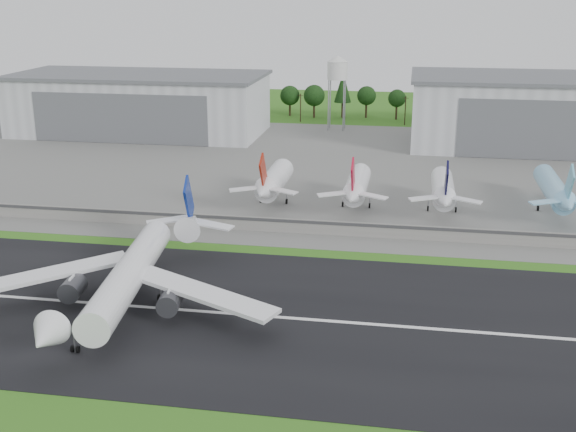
% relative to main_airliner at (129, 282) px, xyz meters
% --- Properties ---
extents(ground, '(600.00, 600.00, 0.00)m').
position_rel_main_airliner_xyz_m(ground, '(23.12, -9.57, -4.89)').
color(ground, '#2B6818').
rests_on(ground, ground).
extents(runway, '(320.00, 60.00, 0.10)m').
position_rel_main_airliner_xyz_m(runway, '(23.12, 0.43, -4.84)').
color(runway, black).
rests_on(runway, ground).
extents(runway_centerline, '(220.00, 1.00, 0.02)m').
position_rel_main_airliner_xyz_m(runway_centerline, '(23.12, 0.43, -4.78)').
color(runway_centerline, white).
rests_on(runway_centerline, runway).
extents(apron, '(320.00, 150.00, 0.10)m').
position_rel_main_airliner_xyz_m(apron, '(23.12, 110.43, -4.84)').
color(apron, slate).
rests_on(apron, ground).
extents(blast_fence, '(240.00, 0.61, 3.50)m').
position_rel_main_airliner_xyz_m(blast_fence, '(23.12, 45.42, -3.09)').
color(blast_fence, gray).
rests_on(blast_fence, ground).
extents(hangar_west, '(97.00, 44.00, 23.20)m').
position_rel_main_airliner_xyz_m(hangar_west, '(-56.88, 155.35, 6.74)').
color(hangar_west, silver).
rests_on(hangar_west, ground).
extents(hangar_east, '(102.00, 47.00, 25.20)m').
position_rel_main_airliner_xyz_m(hangar_east, '(98.12, 155.35, 7.73)').
color(hangar_east, silver).
rests_on(hangar_east, ground).
extents(water_tower, '(8.40, 8.40, 29.40)m').
position_rel_main_airliner_xyz_m(water_tower, '(18.12, 175.43, 19.66)').
color(water_tower, '#99999E').
rests_on(water_tower, ground).
extents(utility_poles, '(230.00, 3.00, 12.00)m').
position_rel_main_airliner_xyz_m(utility_poles, '(23.12, 190.43, -4.89)').
color(utility_poles, black).
rests_on(utility_poles, ground).
extents(treeline, '(320.00, 16.00, 22.00)m').
position_rel_main_airliner_xyz_m(treeline, '(23.12, 205.43, -4.89)').
color(treeline, black).
rests_on(treeline, ground).
extents(main_airliner, '(56.85, 59.25, 18.17)m').
position_rel_main_airliner_xyz_m(main_airliner, '(0.00, 0.00, 0.00)').
color(main_airliner, white).
rests_on(main_airliner, runway).
extents(parked_jet_red_a, '(7.36, 31.29, 16.83)m').
position_rel_main_airliner_xyz_m(parked_jet_red_a, '(13.00, 67.01, 1.42)').
color(parked_jet_red_a, white).
rests_on(parked_jet_red_a, ground).
extents(parked_jet_red_b, '(7.36, 31.29, 16.62)m').
position_rel_main_airliner_xyz_m(parked_jet_red_b, '(34.89, 66.98, 1.22)').
color(parked_jet_red_b, white).
rests_on(parked_jet_red_b, ground).
extents(parked_jet_navy, '(7.36, 31.29, 16.65)m').
position_rel_main_airliner_xyz_m(parked_jet_navy, '(56.80, 66.99, 1.25)').
color(parked_jet_navy, white).
rests_on(parked_jet_navy, ground).
extents(parked_jet_skyblue, '(7.36, 37.29, 16.57)m').
position_rel_main_airliner_xyz_m(parked_jet_skyblue, '(84.65, 71.98, 1.12)').
color(parked_jet_skyblue, '#8BCCF1').
rests_on(parked_jet_skyblue, ground).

